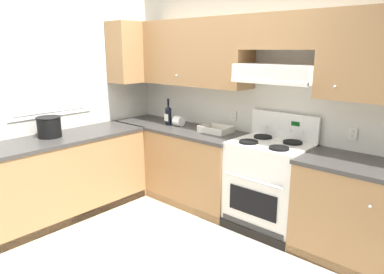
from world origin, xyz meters
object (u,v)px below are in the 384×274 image
at_px(stove, 268,185).
at_px(bucket, 49,126).
at_px(wine_bottle, 168,115).
at_px(bowl, 216,130).
at_px(paper_towel_roll, 179,121).

relative_size(stove, bucket, 4.57).
bearing_deg(bucket, stove, 33.91).
relative_size(stove, wine_bottle, 3.59).
xyz_separation_m(wine_bottle, bowl, (0.69, 0.09, -0.11)).
relative_size(wine_bottle, paper_towel_roll, 2.72).
bearing_deg(stove, paper_towel_roll, 178.83).
height_order(bucket, paper_towel_roll, bucket).
bearing_deg(bucket, paper_towel_roll, 64.00).
bearing_deg(bucket, bowl, 49.12).
height_order(wine_bottle, paper_towel_roll, wine_bottle).
bearing_deg(bucket, wine_bottle, 68.16).
relative_size(bowl, paper_towel_roll, 2.90).
bearing_deg(wine_bottle, bowl, 7.73).
xyz_separation_m(wine_bottle, paper_towel_roll, (0.13, 0.04, -0.07)).
height_order(wine_bottle, bowl, wine_bottle).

